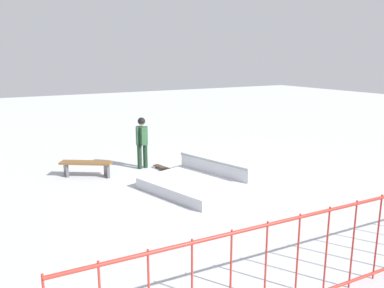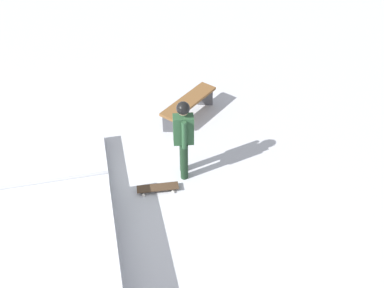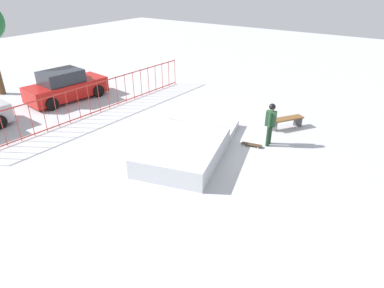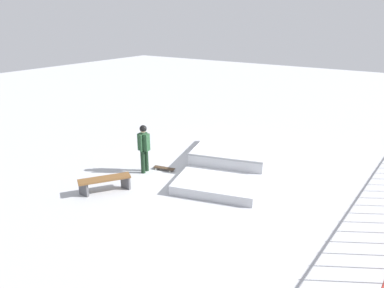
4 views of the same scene
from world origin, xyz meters
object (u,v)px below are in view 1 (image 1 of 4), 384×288
(skater, at_px, (142,139))
(skateboard, at_px, (162,167))
(skate_ramp, at_px, (240,165))
(park_bench, at_px, (86,166))

(skater, bearing_deg, skateboard, 38.68)
(skate_ramp, relative_size, park_bench, 3.80)
(skateboard, bearing_deg, park_bench, -112.43)
(skater, distance_m, park_bench, 2.00)
(skater, xyz_separation_m, skateboard, (-0.50, 0.48, -0.93))
(skater, distance_m, skateboard, 1.16)
(skate_ramp, distance_m, park_bench, 4.83)
(skate_ramp, height_order, park_bench, skate_ramp)
(skate_ramp, distance_m, skater, 3.34)
(skateboard, bearing_deg, skate_ramp, 36.18)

